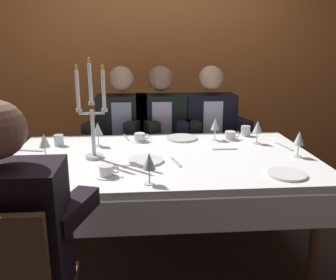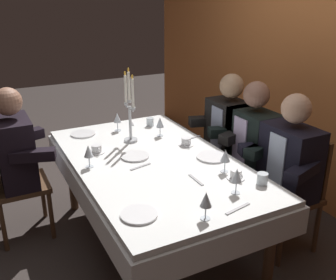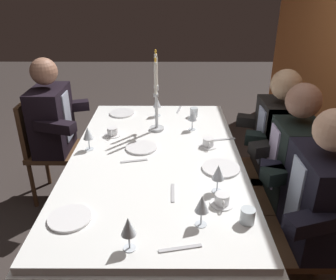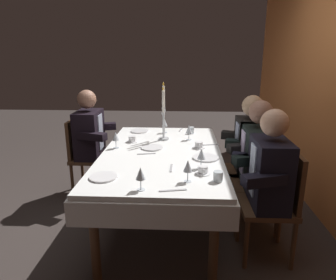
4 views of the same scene
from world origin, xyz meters
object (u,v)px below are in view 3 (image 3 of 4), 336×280
Objects in this scene: coffee_cup_1 at (208,143)px; water_tumbler_1 at (194,112)px; coffee_cup_2 at (222,200)px; dinner_plate_0 at (70,218)px; wine_glass_5 at (202,204)px; dinner_plate_3 at (221,168)px; seated_diner_1 at (279,138)px; dining_table at (156,171)px; wine_glass_2 at (88,134)px; seated_diner_3 at (320,199)px; dinner_plate_1 at (141,147)px; water_tumbler_0 at (248,216)px; wine_glass_3 at (218,173)px; wine_glass_0 at (157,103)px; seated_diner_2 at (294,160)px; seated_diner_0 at (51,119)px; dinner_plate_2 at (122,113)px; wine_glass_1 at (192,115)px; candelabra at (156,98)px; coffee_cup_0 at (112,132)px; wine_glass_4 at (128,227)px.

water_tumbler_1 is at bearing -173.67° from coffee_cup_1.
coffee_cup_2 is at bearing 0.19° from coffee_cup_1.
wine_glass_5 reaches higher than dinner_plate_0.
dinner_plate_0 is 1.28× the size of wine_glass_5.
coffee_cup_1 is (-0.82, 0.12, -0.09)m from wine_glass_5.
dinner_plate_3 is (-0.48, 0.79, 0.00)m from dinner_plate_0.
dining_table is at bearing -72.21° from seated_diner_1.
wine_glass_2 is 1.24× the size of coffee_cup_2.
dinner_plate_0 is 1.59× the size of coffee_cup_2.
dinner_plate_0 is 1.08m from coffee_cup_1.
seated_diner_3 is at bearing 97.78° from dinner_plate_0.
dining_table is 0.19m from dinner_plate_1.
dinner_plate_1 is at bearing -144.06° from water_tumbler_0.
wine_glass_0 is at bearing -162.06° from wine_glass_3.
water_tumbler_0 is (0.76, 0.91, -0.08)m from wine_glass_2.
coffee_cup_1 and coffee_cup_2 have the same top height.
seated_diner_2 is (0.14, 1.34, -0.12)m from wine_glass_2.
coffee_cup_1 is (0.56, 0.06, -0.01)m from water_tumbler_1.
seated_diner_0 and seated_diner_1 have the same top height.
dining_table is 11.83× the size of wine_glass_2.
dinner_plate_2 is at bearing 176.96° from dinner_plate_0.
dinner_plate_2 is 0.17× the size of seated_diner_3.
dinner_plate_3 is 1.40× the size of wine_glass_5.
dinner_plate_0 is at bearing -91.33° from water_tumbler_0.
wine_glass_2 is 1.04m from wine_glass_5.
wine_glass_3 reaches higher than dinner_plate_3.
dinner_plate_0 is at bearing -27.03° from water_tumbler_1.
water_tumbler_1 reaches higher than dinner_plate_1.
dinner_plate_0 is 0.92× the size of dinner_plate_3.
dining_table is at bearing -31.95° from wine_glass_1.
candelabra reaches higher than wine_glass_2.
seated_diner_3 is at bearing 67.16° from wine_glass_2.
wine_glass_5 is 1.24× the size of coffee_cup_0.
seated_diner_3 is (-0.17, 1.27, -0.01)m from dinner_plate_0.
seated_diner_3 is at bearing 95.59° from coffee_cup_2.
coffee_cup_2 is at bearing 3.01° from water_tumbler_1.
wine_glass_2 is 1.00× the size of wine_glass_5.
coffee_cup_1 is at bearing -138.97° from seated_diner_3.
seated_diner_1 reaches higher than wine_glass_0.
seated_diner_3 is at bearing 114.37° from water_tumbler_0.
wine_glass_2 is 1.02m from coffee_cup_2.
dinner_plate_2 is at bearing -157.26° from dining_table.
seated_diner_2 is (0.18, 0.53, -0.03)m from coffee_cup_1.
wine_glass_4 is 1.07m from coffee_cup_1.
wine_glass_4 is 0.13× the size of seated_diner_2.
seated_diner_1 is (0.14, 0.62, -0.12)m from wine_glass_1.
coffee_cup_2 is at bearing 16.77° from wine_glass_0.
seated_diner_1 reaches higher than coffee_cup_0.
wine_glass_1 is at bearing -174.21° from coffee_cup_2.
wine_glass_4 is 0.55m from coffee_cup_2.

